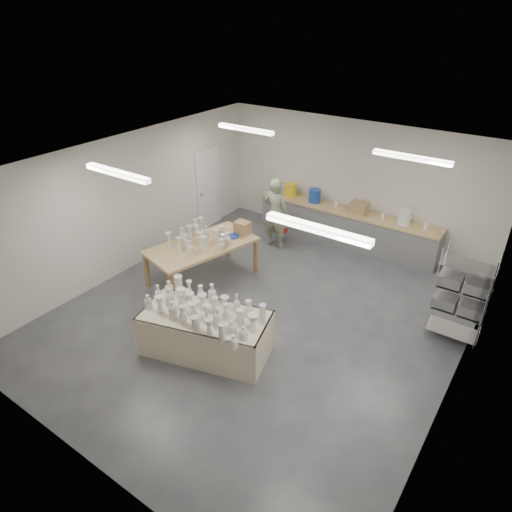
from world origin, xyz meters
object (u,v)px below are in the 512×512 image
Objects in this scene: drying_table at (206,331)px; potter at (276,213)px; red_stool at (281,231)px; work_table at (205,242)px.

potter reaches higher than drying_table.
potter is 4.78× the size of red_stool.
work_table reaches higher than red_stool.
work_table is 1.42× the size of potter.
potter is (0.42, 2.13, 0.01)m from work_table.
potter reaches higher than red_stool.
drying_table is at bearing -74.97° from red_stool.
potter is at bearing 90.45° from drying_table.
work_table is 6.79× the size of red_stool.
drying_table is 6.41× the size of red_stool.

